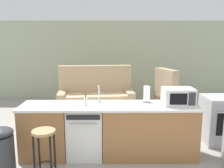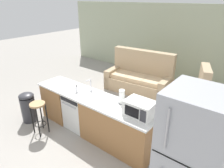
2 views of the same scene
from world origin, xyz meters
TOP-DOWN VIEW (x-y plane):
  - ground_plane at (0.00, 0.00)m, footprint 24.00×24.00m
  - wall_back at (0.30, 4.20)m, footprint 10.00×0.06m
  - kitchen_counter at (0.24, 0.00)m, footprint 2.94×0.66m
  - dishwasher at (-0.25, -0.00)m, footprint 0.58×0.61m
  - stove_range at (2.35, 0.55)m, footprint 0.76×0.68m
  - refrigerator at (2.35, -0.55)m, footprint 0.72×0.73m
  - microwave at (1.30, -0.00)m, footprint 0.50×0.37m
  - sink_faucet at (-0.02, 0.14)m, footprint 0.07×0.18m
  - paper_towel_roll at (0.80, 0.16)m, footprint 0.14×0.14m
  - soap_bottle at (-0.23, -0.08)m, footprint 0.06×0.06m
  - bar_stool at (-0.75, -0.73)m, footprint 0.32×0.32m
  - trash_bin at (-1.38, -0.63)m, footprint 0.35×0.35m
  - couch at (-0.23, 2.54)m, footprint 2.08×1.10m
  - armchair at (1.87, 2.56)m, footprint 1.04×1.07m

SIDE VIEW (x-z plane):
  - ground_plane at x=0.00m, z-range 0.00..0.00m
  - armchair at x=1.87m, z-range -0.25..0.95m
  - trash_bin at x=-1.38m, z-range 0.01..0.75m
  - couch at x=-0.23m, z-range -0.24..1.03m
  - kitchen_counter at x=0.24m, z-range -0.03..0.87m
  - dishwasher at x=-0.25m, z-range 0.00..0.84m
  - stove_range at x=2.35m, z-range 0.00..0.90m
  - bar_stool at x=-0.75m, z-range 0.17..0.91m
  - refrigerator at x=2.35m, z-range 0.00..1.89m
  - soap_bottle at x=-0.23m, z-range 0.88..1.06m
  - sink_faucet at x=-0.02m, z-range 0.88..1.18m
  - paper_towel_roll at x=0.80m, z-range 0.90..1.18m
  - microwave at x=1.30m, z-range 0.90..1.18m
  - wall_back at x=0.30m, z-range 0.00..2.60m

